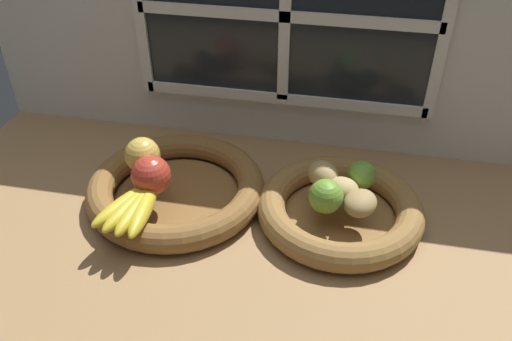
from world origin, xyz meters
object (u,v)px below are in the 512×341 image
fruit_bowl_left (176,188)px  apple_red_front (151,175)px  lime_near (326,196)px  banana_bunch_front (135,206)px  potato_large (342,189)px  potato_small (360,203)px  fruit_bowl_right (340,209)px  apple_golden_left (143,155)px  lime_far (361,175)px  chili_pepper (340,197)px  potato_oblong (323,175)px

fruit_bowl_left → apple_red_front: 8.98cm
apple_red_front → lime_near: 33.26cm
banana_bunch_front → potato_large: size_ratio=2.72×
apple_red_front → potato_small: (39.54, 1.78, -1.80)cm
apple_red_front → potato_small: bearing=2.6°
fruit_bowl_right → lime_near: 7.97cm
lime_near → apple_golden_left: bearing=171.9°
apple_red_front → lime_far: (39.34, 9.49, -1.03)cm
lime_far → chili_pepper: bearing=-123.3°
potato_oblong → chili_pepper: 5.78cm
banana_bunch_front → fruit_bowl_right: bearing=17.9°
fruit_bowl_left → potato_large: size_ratio=5.73×
chili_pepper → fruit_bowl_right: bearing=74.8°
lime_far → potato_oblong: bearing=-170.8°
fruit_bowl_left → lime_near: lime_near is taller
lime_near → lime_far: bearing=54.2°
apple_golden_left → chili_pepper: apple_golden_left is taller
apple_red_front → banana_bunch_front: apple_red_front is taller
potato_oblong → lime_far: lime_far is taller
fruit_bowl_right → potato_small: bearing=-45.0°
fruit_bowl_right → lime_far: size_ratio=5.74×
apple_golden_left → potato_large: (40.26, -1.11, -1.53)cm
lime_far → apple_red_front: bearing=-166.4°
fruit_bowl_right → apple_red_front: bearing=-171.7°
apple_red_front → lime_far: bearing=13.6°
apple_red_front → chili_pepper: size_ratio=0.66×
fruit_bowl_left → apple_golden_left: 9.57cm
apple_golden_left → potato_small: apple_golden_left is taller
chili_pepper → lime_far: bearing=54.2°
fruit_bowl_left → lime_near: (30.58, -4.23, 6.15)cm
potato_small → apple_red_front: bearing=-177.4°
fruit_bowl_right → fruit_bowl_left: bearing=180.0°
banana_bunch_front → potato_large: (36.96, 11.95, 0.53)cm
fruit_bowl_right → potato_oblong: (-3.93, 3.05, 5.51)cm
potato_oblong → banana_bunch_front: bearing=-155.6°
lime_near → lime_far: (6.11, 8.46, -0.41)cm
apple_golden_left → lime_far: (43.55, 3.12, -0.84)cm
fruit_bowl_left → banana_bunch_front: (-3.56, -11.95, 4.52)cm
banana_bunch_front → chili_pepper: banana_bunch_front is taller
fruit_bowl_left → lime_far: 37.37cm
fruit_bowl_right → lime_far: bearing=52.1°
apple_red_front → lime_near: bearing=1.8°
apple_golden_left → banana_bunch_front: apple_golden_left is taller
fruit_bowl_left → lime_near: size_ratio=5.62×
potato_small → chili_pepper: bearing=148.5°
banana_bunch_front → potato_small: 41.33cm
potato_oblong → chili_pepper: potato_oblong is taller
potato_oblong → lime_far: bearing=9.2°
chili_pepper → potato_oblong: bearing=128.3°
potato_oblong → apple_red_front: bearing=-165.5°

